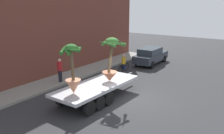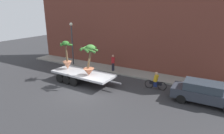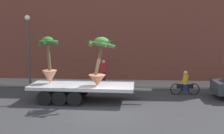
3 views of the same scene
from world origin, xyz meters
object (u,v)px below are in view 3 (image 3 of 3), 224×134
at_px(pedestrian_near_gate, 104,72).
at_px(street_lamp, 28,40).
at_px(potted_palm_middle, 49,62).
at_px(potted_palm_rear, 99,61).
at_px(flatbed_trailer, 78,88).
at_px(cyclist, 185,84).

bearing_deg(pedestrian_near_gate, street_lamp, -177.17).
bearing_deg(street_lamp, potted_palm_middle, -55.33).
bearing_deg(potted_palm_middle, potted_palm_rear, -8.09).
relative_size(potted_palm_rear, pedestrian_near_gate, 1.57).
distance_m(potted_palm_middle, street_lamp, 4.55).
xyz_separation_m(potted_palm_rear, potted_palm_middle, (-2.93, 0.42, -0.16)).
distance_m(flatbed_trailer, cyclist, 6.66).
relative_size(flatbed_trailer, potted_palm_rear, 2.56).
relative_size(potted_palm_rear, cyclist, 1.46).
xyz_separation_m(potted_palm_middle, cyclist, (8.03, 1.82, -1.56)).
bearing_deg(potted_palm_rear, cyclist, 23.61).
height_order(potted_palm_middle, cyclist, potted_palm_middle).
height_order(flatbed_trailer, street_lamp, street_lamp).
bearing_deg(cyclist, flatbed_trailer, -163.39).
relative_size(potted_palm_middle, pedestrian_near_gate, 1.57).
bearing_deg(flatbed_trailer, cyclist, 16.61).
bearing_deg(cyclist, pedestrian_near_gate, 158.39).
distance_m(potted_palm_rear, street_lamp, 6.86).
height_order(flatbed_trailer, potted_palm_rear, potted_palm_rear).
distance_m(potted_palm_middle, cyclist, 8.38).
xyz_separation_m(potted_palm_middle, street_lamp, (-2.53, 3.65, 1.00)).
bearing_deg(cyclist, potted_palm_middle, -167.27).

